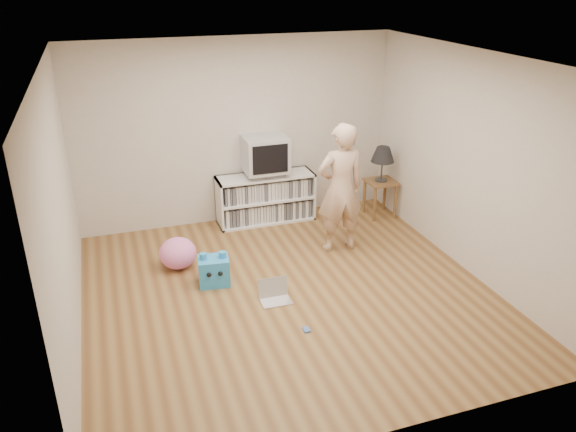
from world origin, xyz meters
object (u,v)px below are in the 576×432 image
Objects in this scene: table_lamp at (383,155)px; laptop at (274,294)px; media_unit at (265,198)px; side_table at (380,189)px; dvd_deck at (265,173)px; person at (340,188)px; plush_blue at (214,271)px; plush_pink at (178,253)px; crt_tv at (265,154)px.

laptop is at bearing -141.63° from table_lamp.
media_unit is 2.55× the size of side_table.
side_table is (1.66, -0.37, -0.32)m from dvd_deck.
plush_blue is (-1.74, -0.37, -0.68)m from person.
media_unit is 1.80m from table_lamp.
table_lamp reaches higher than plush_pink.
side_table is 0.53m from table_lamp.
person reaches higher than plush_pink.
laptop is at bearing -36.83° from plush_blue.
dvd_deck is 1.71m from table_lamp.
plush_blue is at bearing -125.26° from dvd_deck.
crt_tv is at bearing 167.52° from side_table.
media_unit is at bearing 90.00° from dvd_deck.
plush_pink is at bearing -144.32° from media_unit.
plush_blue is (-1.09, -1.55, -0.56)m from dvd_deck.
crt_tv reaches higher than dvd_deck.
plush_pink is (-2.08, 0.16, -0.66)m from person.
dvd_deck is 1.34m from person.
person reaches higher than crt_tv.
media_unit is 1.70m from side_table.
plush_blue is (-1.09, -1.54, -0.85)m from crt_tv.
crt_tv is at bearing 167.52° from table_lamp.
table_lamp is at bearing 11.75° from plush_pink.
crt_tv is 1.35m from person.
plush_blue is at bearing -57.67° from plush_pink.
laptop is 0.75× the size of plush_pink.
dvd_deck is 0.75× the size of crt_tv.
person is at bearing -61.52° from media_unit.
crt_tv is at bearing 77.05° from laptop.
media_unit reaches higher than side_table.
crt_tv is at bearing -90.00° from dvd_deck.
media_unit is 2.33× the size of crt_tv.
laptop is 0.80m from plush_blue.
plush_blue is 0.63m from plush_pink.
side_table is at bearing -141.12° from person.
media_unit is 4.10× the size of laptop.
person reaches higher than laptop.
dvd_deck is 0.82× the size of side_table.
media_unit is at bearing 166.89° from side_table.
plush_pink is at bearing 130.92° from laptop.
dvd_deck is 0.27× the size of person.
media_unit is 0.39m from dvd_deck.
crt_tv is 1.76× the size of laptop.
media_unit is at bearing -61.15° from person.
crt_tv is at bearing 62.16° from plush_blue.
table_lamp is (1.66, -0.37, -0.08)m from crt_tv.
table_lamp is at bearing 0.00° from side_table.
media_unit is 2.72× the size of table_lamp.
plush_pink is (-3.09, -0.64, -0.75)m from table_lamp.
plush_pink reaches higher than laptop.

